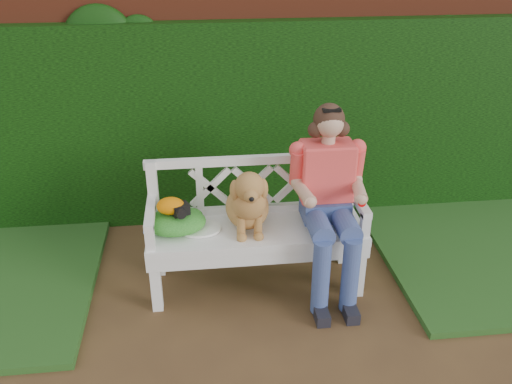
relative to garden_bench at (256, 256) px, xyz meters
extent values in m
plane|color=#46301C|center=(-0.07, -0.63, -0.24)|extent=(60.00, 60.00, 0.00)
cube|color=maroon|center=(-0.07, 1.27, 0.86)|extent=(10.00, 0.30, 2.20)
cube|color=#18540E|center=(-0.07, 1.05, 0.61)|extent=(10.00, 0.18, 1.70)
cube|color=black|center=(-0.51, -0.01, 0.42)|extent=(0.14, 0.12, 0.08)
ellipsoid|color=#D66E03|center=(-0.58, 0.00, 0.44)|extent=(0.21, 0.17, 0.12)
camera|label=1|loc=(-0.38, -3.23, 2.14)|focal=38.00mm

